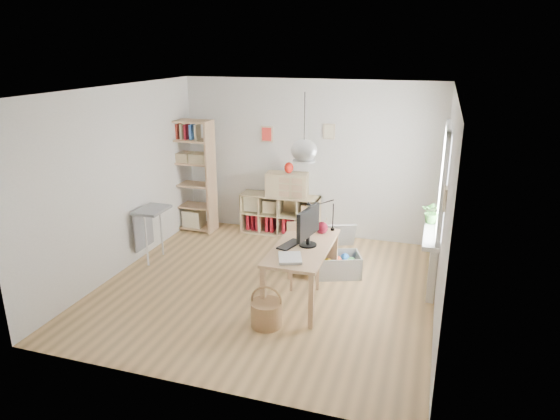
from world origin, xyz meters
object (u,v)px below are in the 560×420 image
(desk, at_px, (302,252))
(cube_shelf, at_px, (280,217))
(tall_bookshelf, at_px, (191,171))
(chair, at_px, (303,250))
(drawer_chest, at_px, (287,185))
(monitor, at_px, (308,225))
(storage_chest, at_px, (338,259))

(desk, distance_m, cube_shelf, 2.48)
(tall_bookshelf, xyz_separation_m, chair, (2.47, -1.52, -0.59))
(desk, distance_m, drawer_chest, 2.37)
(cube_shelf, height_order, monitor, monitor)
(cube_shelf, xyz_separation_m, tall_bookshelf, (-1.56, -0.28, 0.79))
(desk, distance_m, tall_bookshelf, 3.27)
(desk, height_order, cube_shelf, desk)
(chair, xyz_separation_m, monitor, (0.17, -0.41, 0.54))
(drawer_chest, bearing_deg, monitor, -72.41)
(chair, bearing_deg, desk, -97.08)
(storage_chest, bearing_deg, drawer_chest, 111.63)
(cube_shelf, distance_m, tall_bookshelf, 1.77)
(monitor, height_order, drawer_chest, monitor)
(cube_shelf, bearing_deg, chair, -63.18)
(monitor, bearing_deg, storage_chest, 84.56)
(chair, relative_size, monitor, 1.50)
(chair, xyz_separation_m, storage_chest, (0.42, 0.46, -0.28))
(desk, bearing_deg, storage_chest, 71.12)
(cube_shelf, xyz_separation_m, chair, (0.91, -1.80, 0.20))
(cube_shelf, height_order, tall_bookshelf, tall_bookshelf)
(tall_bookshelf, xyz_separation_m, drawer_chest, (1.71, 0.24, -0.16))
(tall_bookshelf, bearing_deg, monitor, -35.99)
(storage_chest, distance_m, monitor, 1.21)
(desk, bearing_deg, cube_shelf, 114.61)
(chair, distance_m, monitor, 0.69)
(cube_shelf, relative_size, drawer_chest, 1.95)
(tall_bookshelf, distance_m, storage_chest, 3.20)
(cube_shelf, bearing_deg, tall_bookshelf, -169.81)
(cube_shelf, height_order, drawer_chest, drawer_chest)
(monitor, bearing_deg, tall_bookshelf, 154.21)
(cube_shelf, relative_size, chair, 1.60)
(storage_chest, bearing_deg, tall_bookshelf, 139.24)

